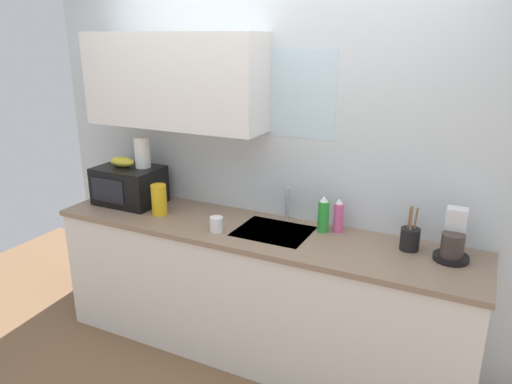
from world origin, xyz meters
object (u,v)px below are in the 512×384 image
Objects in this scene: microwave at (129,185)px; cereal_canister at (159,200)px; dish_soap_bottle_green at (323,215)px; dish_soap_bottle_pink at (339,216)px; mug_white at (216,224)px; banana_bunch at (122,162)px; coffee_maker at (453,241)px; paper_towel_roll at (142,152)px; utensil_crock at (410,238)px.

microwave is 2.17× the size of cereal_canister.
dish_soap_bottle_green is 1.06× the size of dish_soap_bottle_pink.
mug_white is at bearing -153.70° from dish_soap_bottle_green.
microwave is at bearing 167.49° from mug_white.
coffee_maker is (2.26, 0.06, -0.20)m from banana_bunch.
mug_white is at bearing -153.97° from dish_soap_bottle_pink.
paper_towel_roll is at bearing 18.43° from banana_bunch.
banana_bunch is at bearing 168.06° from mug_white.
coffee_maker is 1.32× the size of cereal_canister.
paper_towel_roll is 2.32× the size of mug_white.
microwave is 1.54m from dish_soap_bottle_pink.
mug_white is (0.51, -0.09, -0.06)m from cereal_canister.
microwave is 0.18m from banana_bunch.
cereal_canister is at bearing -175.17° from coffee_maker.
utensil_crock is at bearing 2.06° from microwave.
coffee_maker is at bearing 1.55° from microwave.
utensil_crock is (0.45, -0.08, -0.03)m from dish_soap_bottle_pink.
microwave is 1.96× the size of dish_soap_bottle_green.
mug_white is at bearing -10.03° from cereal_canister.
microwave and utensil_crock have the same top height.
banana_bunch is 0.95m from mug_white.
dish_soap_bottle_green is at bearing 4.27° from microwave.
banana_bunch is 2.27m from coffee_maker.
coffee_maker is at bearing 0.23° from paper_towel_roll.
microwave is 4.84× the size of mug_white.
cereal_canister is (0.34, -0.10, -0.03)m from microwave.
dish_soap_bottle_green is at bearing 176.07° from utensil_crock.
microwave is at bearing -175.73° from dish_soap_bottle_green.
mug_white is at bearing -17.78° from paper_towel_roll.
paper_towel_roll reaches higher than dish_soap_bottle_green.
coffee_maker reaches higher than dish_soap_bottle_pink.
dish_soap_bottle_pink is at bearing 172.70° from coffee_maker.
dish_soap_bottle_pink is (1.43, 0.10, -0.28)m from paper_towel_roll.
paper_towel_roll reaches higher than coffee_maker.
banana_bunch is (-0.05, 0.00, 0.17)m from microwave.
coffee_maker reaches higher than dish_soap_bottle_green.
microwave is at bearing -152.83° from paper_towel_roll.
paper_towel_roll is at bearing 147.99° from cereal_canister.
dish_soap_bottle_pink is (1.58, 0.15, -0.20)m from banana_bunch.
coffee_maker is at bearing -3.61° from dish_soap_bottle_green.
coffee_maker is 0.23m from utensil_crock.
microwave reaches higher than mug_white.
dish_soap_bottle_green is 2.47× the size of mug_white.
cereal_canister is 0.78× the size of utensil_crock.
paper_towel_roll reaches higher than banana_bunch.
coffee_maker is 1.19× the size of dish_soap_bottle_green.
dish_soap_bottle_pink is (-0.68, 0.09, -0.00)m from coffee_maker.
mug_white is (-0.60, -0.30, -0.06)m from dish_soap_bottle_green.
dish_soap_bottle_green is 0.09m from dish_soap_bottle_pink.
cereal_canister is at bearing -14.38° from banana_bunch.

